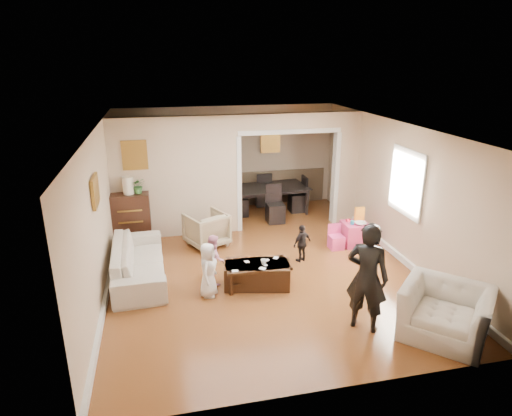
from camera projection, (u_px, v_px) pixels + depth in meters
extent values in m
plane|color=#945426|center=(258.00, 263.00, 8.48)|extent=(7.00, 7.00, 0.00)
cube|color=#C9B193|center=(177.00, 178.00, 9.44)|extent=(2.75, 0.18, 2.60)
cube|color=#C9B193|center=(345.00, 168.00, 10.23)|extent=(0.55, 0.18, 2.60)
cube|color=#C9B193|center=(289.00, 121.00, 9.58)|extent=(2.22, 0.18, 0.35)
cube|color=white|center=(407.00, 182.00, 8.17)|extent=(0.03, 0.95, 1.10)
cube|color=brown|center=(135.00, 155.00, 8.99)|extent=(0.45, 0.03, 0.55)
cube|color=brown|center=(95.00, 191.00, 6.78)|extent=(0.03, 0.55, 0.40)
cube|color=brown|center=(270.00, 141.00, 11.33)|extent=(0.45, 0.03, 0.55)
imported|color=beige|center=(139.00, 261.00, 7.83)|extent=(0.93, 2.23, 0.64)
imported|color=tan|center=(207.00, 229.00, 9.19)|extent=(1.01, 1.02, 0.71)
imported|color=beige|center=(445.00, 312.00, 6.17)|extent=(1.53, 1.53, 0.75)
cube|color=#361910|center=(131.00, 218.00, 9.25)|extent=(0.79, 0.44, 1.08)
cylinder|color=beige|center=(128.00, 185.00, 9.01)|extent=(0.22, 0.22, 0.36)
imported|color=#33662D|center=(138.00, 186.00, 9.06)|extent=(0.29, 0.25, 0.32)
cube|color=#3A2312|center=(257.00, 275.00, 7.59)|extent=(1.19, 0.78, 0.41)
imported|color=white|center=(264.00, 262.00, 7.48)|extent=(0.12, 0.12, 0.09)
cube|color=#DB3971|center=(355.00, 234.00, 9.23)|extent=(0.51, 0.51, 0.48)
cube|color=yellow|center=(359.00, 214.00, 9.22)|extent=(0.20, 0.07, 0.30)
cylinder|color=#26A7BE|center=(352.00, 222.00, 9.07)|extent=(0.08, 0.08, 0.08)
cube|color=#B4162B|center=(348.00, 220.00, 9.23)|extent=(0.10, 0.08, 0.05)
imported|color=silver|center=(360.00, 224.00, 9.04)|extent=(0.24, 0.24, 0.06)
imported|color=black|center=(269.00, 200.00, 11.06)|extent=(2.02, 1.24, 0.68)
imported|color=black|center=(367.00, 277.00, 6.21)|extent=(0.71, 0.69, 1.64)
imported|color=white|center=(208.00, 270.00, 7.19)|extent=(0.45, 0.53, 0.92)
imported|color=pink|center=(214.00, 259.00, 7.65)|extent=(0.38, 0.46, 0.88)
imported|color=black|center=(302.00, 243.00, 8.44)|extent=(0.47, 0.36, 0.75)
cube|color=white|center=(235.00, 271.00, 7.27)|extent=(0.11, 0.09, 0.00)
cube|color=white|center=(247.00, 262.00, 7.60)|extent=(0.09, 0.11, 0.00)
cube|color=white|center=(267.00, 260.00, 7.66)|extent=(0.10, 0.09, 0.00)
cube|color=white|center=(262.00, 268.00, 7.35)|extent=(0.14, 0.14, 0.00)
cube|color=white|center=(265.00, 265.00, 7.48)|extent=(0.09, 0.09, 0.00)
cube|color=white|center=(276.00, 258.00, 7.74)|extent=(0.12, 0.13, 0.00)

